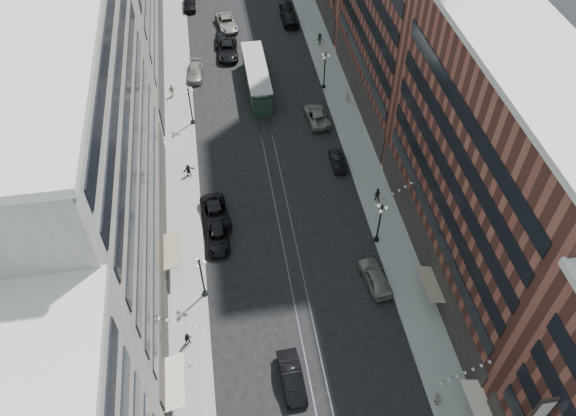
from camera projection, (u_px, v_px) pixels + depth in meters
ground at (258, 94)px, 77.59m from camera, size 220.00×220.00×0.00m
sidewalk_west at (177, 61)px, 83.05m from camera, size 4.00×180.00×0.15m
sidewalk_east at (322, 48)px, 85.40m from camera, size 4.00×180.00×0.15m
rail_west at (246, 55)px, 84.20m from camera, size 0.12×180.00×0.02m
rail_east at (255, 55)px, 84.35m from camera, size 0.12×180.00×0.02m
building_west_mid at (92, 165)px, 47.41m from camera, size 8.00×36.00×28.00m
building_east_mid at (490, 178)px, 49.16m from camera, size 8.00×30.00×24.00m
lamppost_sw_far at (202, 276)px, 52.91m from camera, size 1.03×1.14×5.52m
lamppost_sw_mid at (190, 104)px, 70.98m from camera, size 1.03×1.14×5.52m
lamppost_se_far at (379, 222)px, 57.55m from camera, size 1.03×1.14×5.52m
lamppost_se_mid at (325, 69)px, 76.29m from camera, size 1.03×1.14×5.52m
streetcar at (257, 79)px, 77.24m from camera, size 2.88×13.01×3.60m
car_2 at (218, 238)px, 59.20m from camera, size 2.41×5.11×1.41m
car_4 at (375, 277)px, 55.57m from camera, size 2.75×5.43×1.77m
car_5 at (292, 377)px, 48.42m from camera, size 2.08×5.31×1.72m
pedestrian_2 at (188, 339)px, 50.83m from camera, size 0.85×0.57×1.60m
pedestrian_4 at (438, 399)px, 46.88m from camera, size 0.67×1.18×1.91m
car_7 at (216, 214)px, 61.31m from camera, size 3.46×6.31×1.67m
car_8 at (195, 72)px, 79.93m from camera, size 2.60×5.42×1.52m
car_9 at (189, 3)px, 93.39m from camera, size 2.14×5.09×1.72m
car_10 at (338, 161)px, 67.38m from camera, size 1.50×4.25×1.40m
car_11 at (317, 116)px, 73.13m from camera, size 3.09×5.89×1.58m
car_12 at (286, 8)px, 92.47m from camera, size 2.52×5.50×1.56m
car_13 at (221, 40)px, 85.82m from camera, size 1.93×4.25×1.42m
pedestrian_5 at (188, 170)px, 65.94m from camera, size 1.50×0.92×1.56m
pedestrian_6 at (172, 90)px, 76.45m from camera, size 1.12×0.67×1.80m
pedestrian_7 at (377, 194)px, 63.17m from camera, size 0.93×0.76×1.67m
pedestrian_8 at (347, 95)px, 75.75m from camera, size 0.75×0.71×1.72m
pedestrian_9 at (320, 39)px, 85.29m from camera, size 1.27×0.69×1.86m
car_extra_0 at (227, 23)px, 89.07m from camera, size 3.61×6.48×1.71m
car_extra_1 at (228, 50)px, 83.65m from camera, size 3.25×6.50×1.77m
car_extra_2 at (289, 18)px, 90.13m from camera, size 2.39×5.86×1.70m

